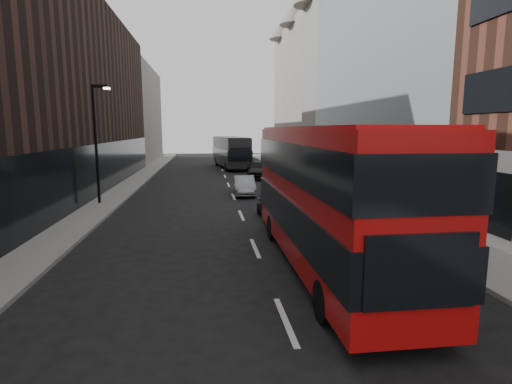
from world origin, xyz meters
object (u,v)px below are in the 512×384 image
object	(u,v)px
grey_bus	(231,151)
car_b	(244,185)
car_a	(274,206)
red_bus	(327,191)
street_lamp	(97,136)
car_c	(259,170)

from	to	relation	value
grey_bus	car_b	size ratio (longest dim) A/B	2.89
car_a	car_b	size ratio (longest dim) A/B	0.94
red_bus	car_a	bearing A→B (deg)	92.82
street_lamp	car_a	world-z (taller)	street_lamp
car_a	car_c	distance (m)	17.31
street_lamp	car_c	size ratio (longest dim) A/B	1.30
car_b	car_a	bearing A→B (deg)	-81.89
red_bus	car_b	world-z (taller)	red_bus
grey_bus	car_c	distance (m)	10.53
street_lamp	car_a	distance (m)	11.54
street_lamp	car_a	xyz separation A→B (m)	(9.86, -4.84, -3.54)
street_lamp	red_bus	xyz separation A→B (m)	(10.26, -12.50, -1.59)
red_bus	car_c	size ratio (longest dim) A/B	2.15
red_bus	car_b	bearing A→B (deg)	94.34
car_b	car_c	bearing A→B (deg)	78.53
red_bus	car_c	distance (m)	24.99
car_c	grey_bus	bearing A→B (deg)	105.90
street_lamp	grey_bus	world-z (taller)	street_lamp
street_lamp	car_c	distance (m)	17.14
street_lamp	car_b	bearing A→B (deg)	17.35
car_a	car_b	xyz separation A→B (m)	(-0.81, 7.67, 0.02)
grey_bus	car_a	size ratio (longest dim) A/B	3.08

